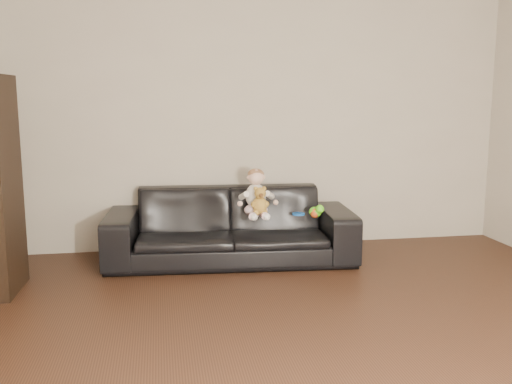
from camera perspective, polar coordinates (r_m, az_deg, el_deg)
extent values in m
plane|color=#382013|center=(3.33, 8.73, -17.25)|extent=(5.50, 5.50, 0.00)
plane|color=#B6AC98|center=(5.65, 0.20, 7.57)|extent=(5.00, 0.00, 5.00)
imported|color=black|center=(5.23, -2.57, -3.37)|extent=(2.29, 1.02, 0.65)
ellipsoid|color=#FCD5DC|center=(5.13, 0.00, -1.79)|extent=(0.24, 0.22, 0.12)
ellipsoid|color=white|center=(5.12, -0.03, -0.39)|extent=(0.21, 0.18, 0.22)
sphere|color=beige|center=(5.08, 0.00, 1.52)|extent=(0.17, 0.17, 0.15)
ellipsoid|color=#8C603F|center=(5.08, -0.02, 1.78)|extent=(0.17, 0.17, 0.10)
cylinder|color=#FCD5DC|center=(4.99, -0.24, -2.31)|extent=(0.09, 0.19, 0.07)
cylinder|color=#FCD5DC|center=(5.00, 0.77, -2.28)|extent=(0.09, 0.19, 0.07)
sphere|color=white|center=(4.90, -0.16, -2.54)|extent=(0.07, 0.07, 0.06)
sphere|color=white|center=(4.92, 1.07, -2.49)|extent=(0.07, 0.07, 0.06)
cylinder|color=white|center=(5.05, -1.23, -0.37)|extent=(0.07, 0.16, 0.10)
cylinder|color=white|center=(5.09, 1.35, -0.30)|extent=(0.07, 0.16, 0.10)
ellipsoid|color=#A87F30|center=(4.98, 0.38, -1.33)|extent=(0.14, 0.13, 0.15)
sphere|color=#A87F30|center=(4.95, 0.42, -0.12)|extent=(0.11, 0.11, 0.10)
sphere|color=#A87F30|center=(4.94, -0.02, 0.33)|extent=(0.04, 0.04, 0.04)
sphere|color=#A87F30|center=(4.96, 0.81, 0.36)|extent=(0.04, 0.04, 0.04)
sphere|color=#593819|center=(4.90, 0.51, -0.33)|extent=(0.04, 0.04, 0.04)
ellipsoid|color=#5BE51A|center=(5.11, 5.94, -1.99)|extent=(0.15, 0.16, 0.09)
sphere|color=#C54317|center=(5.08, 5.88, -2.19)|extent=(0.08, 0.08, 0.07)
cylinder|color=blue|center=(5.20, 4.27, -2.20)|extent=(0.11, 0.11, 0.02)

